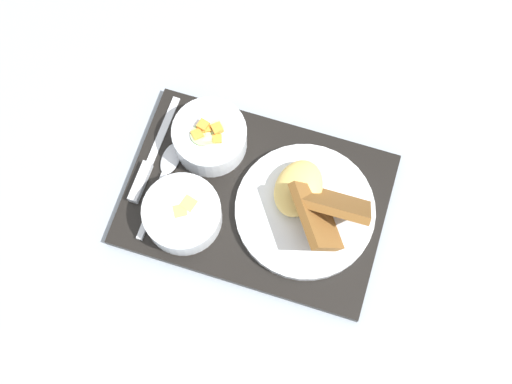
# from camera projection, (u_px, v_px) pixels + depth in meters

# --- Properties ---
(ground_plane) EXTENTS (4.00, 4.00, 0.00)m
(ground_plane) POSITION_uv_depth(u_px,v_px,m) (256.00, 201.00, 1.01)
(ground_plane) COLOR #99A3AD
(serving_tray) EXTENTS (0.40, 0.27, 0.01)m
(serving_tray) POSITION_uv_depth(u_px,v_px,m) (256.00, 199.00, 1.00)
(serving_tray) COLOR black
(serving_tray) RESTS_ON ground_plane
(bowl_salad) EXTENTS (0.12, 0.12, 0.06)m
(bowl_salad) POSITION_uv_depth(u_px,v_px,m) (210.00, 136.00, 0.99)
(bowl_salad) COLOR silver
(bowl_salad) RESTS_ON serving_tray
(bowl_soup) EXTENTS (0.12, 0.12, 0.05)m
(bowl_soup) POSITION_uv_depth(u_px,v_px,m) (182.00, 214.00, 0.96)
(bowl_soup) COLOR silver
(bowl_soup) RESTS_ON serving_tray
(plate_main) EXTENTS (0.21, 0.21, 0.09)m
(plate_main) POSITION_uv_depth(u_px,v_px,m) (309.00, 204.00, 0.97)
(plate_main) COLOR silver
(plate_main) RESTS_ON serving_tray
(knife) EXTENTS (0.02, 0.19, 0.02)m
(knife) POSITION_uv_depth(u_px,v_px,m) (146.00, 171.00, 1.00)
(knife) COLOR silver
(knife) RESTS_ON serving_tray
(spoon) EXTENTS (0.03, 0.17, 0.01)m
(spoon) POSITION_uv_depth(u_px,v_px,m) (163.00, 178.00, 1.00)
(spoon) COLOR silver
(spoon) RESTS_ON serving_tray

